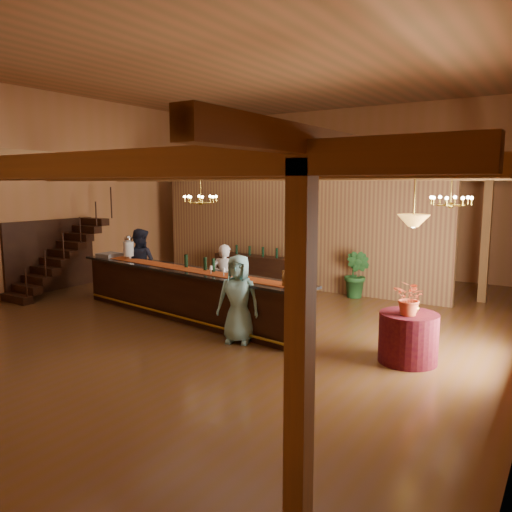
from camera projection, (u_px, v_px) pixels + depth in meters
The scene contains 28 objects.
floor at pixel (237, 315), 11.44m from camera, with size 14.00×14.00×0.00m, color brown.
ceiling at pixel (236, 65), 10.65m from camera, with size 14.00×14.00×0.00m, color #A1633C.
wall_back at pixel (355, 191), 16.87m from camera, with size 12.00×0.10×5.50m, color #9D6336.
wall_left at pixel (65, 192), 14.26m from camera, with size 0.10×14.00×5.50m, color #9D6336.
beam_grid at pixel (249, 173), 11.40m from camera, with size 11.90×13.90×0.39m.
support_posts at pixel (224, 249), 10.80m from camera, with size 9.20×10.20×3.20m.
partition_wall at pixel (292, 234), 14.40m from camera, with size 9.00×0.18×3.10m, color olive.
staircase at pixel (58, 257), 13.60m from camera, with size 1.00×2.80×2.00m.
backroom_boxes at pixel (327, 261), 16.10m from camera, with size 4.10×0.60×1.10m.
tasting_bar at pixel (185, 293), 11.15m from camera, with size 6.78×1.75×1.13m.
beverage_dispenser at pixel (128, 248), 12.46m from camera, with size 0.26×0.26×0.60m.
glass_rack_tray at pixel (109, 255), 12.86m from camera, with size 0.50×0.50×0.10m, color gray.
raffle_drum at pixel (291, 278), 9.08m from camera, with size 0.34×0.24×0.30m.
bar_bottle_0 at pixel (186, 261), 11.20m from camera, with size 0.07×0.07×0.30m, color black.
bar_bottle_1 at pixel (186, 261), 11.20m from camera, with size 0.07×0.07×0.30m, color black.
bar_bottle_2 at pixel (205, 264), 10.80m from camera, with size 0.07×0.07×0.30m, color black.
bar_bottle_3 at pixel (213, 265), 10.63m from camera, with size 0.07×0.07×0.30m, color black.
backbar_shelf at pixel (263, 272), 14.54m from camera, with size 3.19×0.50×0.90m, color black.
round_table at pixel (408, 338), 8.40m from camera, with size 0.98×0.98×0.85m, color #591616.
chandelier_left at pixel (201, 199), 12.14m from camera, with size 0.80×0.80×0.73m.
chandelier_right at pixel (451, 200), 9.84m from camera, with size 0.80×0.80×0.69m.
pendant_lamp at pixel (413, 220), 8.12m from camera, with size 0.52×0.52×0.90m.
bartender at pixel (225, 279), 11.47m from camera, with size 0.59×0.39×1.63m, color silver.
staff_second at pixel (141, 265), 12.79m from camera, with size 0.91×0.71×1.87m, color black.
guest at pixel (238, 299), 9.42m from camera, with size 0.82×0.53×1.68m, color #87D4D9.
floor_plant at pixel (357, 274), 13.09m from camera, with size 0.70×0.57×1.28m, color #1C491D.
table_flowers at pixel (410, 298), 8.16m from camera, with size 0.53×0.46×0.58m, color #CE5029.
table_vase at pixel (414, 304), 8.38m from camera, with size 0.15×0.15×0.31m, color gold.
Camera 1 is at (6.39, -9.12, 3.00)m, focal length 35.00 mm.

